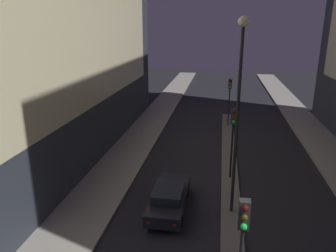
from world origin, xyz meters
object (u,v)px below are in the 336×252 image
object	(u,v)px
traffic_light_near	(242,236)
street_lamp	(239,95)
car_left_lane	(169,197)
traffic_light_far	(230,92)
traffic_light_mid	(233,128)

from	to	relation	value
traffic_light_near	street_lamp	distance (m)	7.29
traffic_light_near	car_left_lane	xyz separation A→B (m)	(-3.21, 6.53, -2.66)
traffic_light_far	car_left_lane	size ratio (longest dim) A/B	0.93
traffic_light_mid	street_lamp	size ratio (longest dim) A/B	0.46
traffic_light_mid	traffic_light_far	xyz separation A→B (m)	(0.00, 11.31, 0.00)
traffic_light_near	car_left_lane	world-z (taller)	traffic_light_near
traffic_light_near	street_lamp	size ratio (longest dim) A/B	0.46
traffic_light_far	street_lamp	distance (m)	15.49
street_lamp	car_left_lane	world-z (taller)	street_lamp
traffic_light_mid	traffic_light_far	size ratio (longest dim) A/B	1.00
traffic_light_mid	street_lamp	world-z (taller)	street_lamp
car_left_lane	traffic_light_far	bearing A→B (deg)	78.23
traffic_light_near	traffic_light_far	bearing A→B (deg)	90.00
traffic_light_mid	car_left_lane	size ratio (longest dim) A/B	0.93
traffic_light_near	traffic_light_mid	world-z (taller)	same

